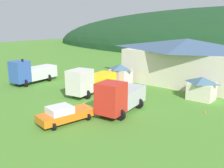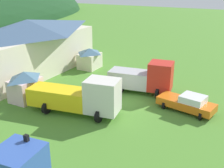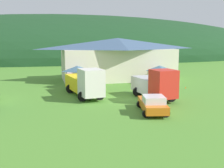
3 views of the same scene
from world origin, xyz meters
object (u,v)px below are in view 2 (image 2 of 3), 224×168
object	(u,v)px
traffic_light_west	(29,160)
traffic_cone_near_pickup	(124,68)
play_shed_pink	(25,86)
service_pickup_orange	(188,103)
play_shed_cream	(90,58)
traffic_cone_mid_row	(157,95)
crane_truck_red	(145,77)
depot_building	(29,45)
flatbed_truck_yellow	(81,96)

from	to	relation	value
traffic_light_west	traffic_cone_near_pickup	size ratio (longest dim) A/B	7.06
traffic_cone_near_pickup	play_shed_pink	bearing A→B (deg)	163.66
play_shed_pink	service_pickup_orange	bearing A→B (deg)	-71.24
play_shed_cream	play_shed_pink	bearing A→B (deg)	-179.47
play_shed_cream	traffic_cone_mid_row	xyz separation A→B (m)	(-4.60, -11.37, -1.43)
crane_truck_red	service_pickup_orange	world-z (taller)	crane_truck_red
play_shed_cream	crane_truck_red	distance (m)	11.02
traffic_cone_near_pickup	traffic_cone_mid_row	bearing A→B (deg)	-133.21
crane_truck_red	traffic_cone_near_pickup	xyz separation A→B (m)	(6.76, 5.67, -1.73)
depot_building	play_shed_pink	bearing A→B (deg)	-140.00
play_shed_pink	traffic_cone_near_pickup	world-z (taller)	play_shed_pink
flatbed_truck_yellow	traffic_cone_near_pickup	distance (m)	14.43
play_shed_cream	traffic_cone_mid_row	size ratio (longest dim) A/B	6.65
play_shed_cream	traffic_light_west	xyz separation A→B (m)	(-21.98, -10.09, 1.04)
traffic_cone_near_pickup	traffic_cone_mid_row	world-z (taller)	traffic_cone_near_pickup
crane_truck_red	flatbed_truck_yellow	bearing A→B (deg)	-121.93
crane_truck_red	traffic_cone_near_pickup	distance (m)	8.99
flatbed_truck_yellow	crane_truck_red	bearing A→B (deg)	56.65
traffic_light_west	play_shed_pink	bearing A→B (deg)	45.49
play_shed_cream	traffic_cone_mid_row	bearing A→B (deg)	-112.04
play_shed_pink	service_pickup_orange	distance (m)	15.82
traffic_cone_near_pickup	traffic_cone_mid_row	xyz separation A→B (m)	(-6.65, -7.08, 0.00)
service_pickup_orange	crane_truck_red	bearing A→B (deg)	166.12
play_shed_cream	flatbed_truck_yellow	world-z (taller)	flatbed_truck_yellow
play_shed_cream	traffic_light_west	size ratio (longest dim) A/B	0.78
depot_building	service_pickup_orange	size ratio (longest dim) A/B	3.47
flatbed_truck_yellow	service_pickup_orange	size ratio (longest dim) A/B	1.58
crane_truck_red	service_pickup_orange	size ratio (longest dim) A/B	1.25
play_shed_cream	play_shed_pink	world-z (taller)	play_shed_pink
play_shed_pink	traffic_light_west	distance (m)	14.03
traffic_light_west	traffic_cone_near_pickup	distance (m)	24.85
play_shed_cream	traffic_cone_near_pickup	xyz separation A→B (m)	(2.05, -4.28, -1.43)
traffic_cone_near_pickup	traffic_light_west	bearing A→B (deg)	-166.40
service_pickup_orange	traffic_cone_mid_row	distance (m)	4.54
play_shed_cream	traffic_cone_near_pickup	distance (m)	4.96
depot_building	crane_truck_red	world-z (taller)	depot_building
traffic_light_west	depot_building	bearing A→B (deg)	43.25
depot_building	traffic_light_west	world-z (taller)	depot_building
flatbed_truck_yellow	traffic_light_west	world-z (taller)	traffic_light_west
crane_truck_red	traffic_light_west	distance (m)	17.29
play_shed_cream	traffic_cone_near_pickup	size ratio (longest dim) A/B	5.49
traffic_light_west	traffic_cone_mid_row	xyz separation A→B (m)	(17.38, -1.27, -2.47)
play_shed_pink	traffic_cone_near_pickup	xyz separation A→B (m)	(14.22, -4.17, -1.56)
depot_building	crane_truck_red	size ratio (longest dim) A/B	2.77
crane_truck_red	traffic_cone_near_pickup	bearing A→B (deg)	122.05
play_shed_pink	crane_truck_red	bearing A→B (deg)	-52.84
traffic_cone_near_pickup	service_pickup_orange	bearing A→B (deg)	-130.24
crane_truck_red	traffic_cone_mid_row	world-z (taller)	crane_truck_red
play_shed_cream	play_shed_pink	distance (m)	12.17
play_shed_cream	crane_truck_red	bearing A→B (deg)	-115.31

